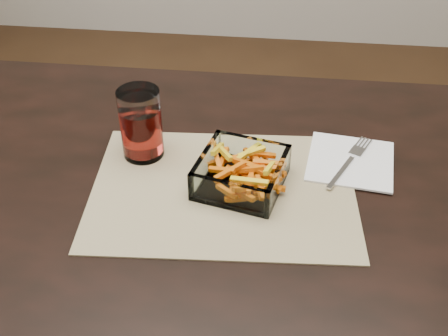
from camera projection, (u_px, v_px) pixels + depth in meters
The scene contains 6 objects.
dining_table at pixel (235, 241), 0.99m from camera, with size 1.60×0.90×0.75m.
placemat at pixel (223, 189), 0.96m from camera, with size 0.45×0.33×0.00m, color tan.
glass_bowl at pixel (241, 174), 0.96m from camera, with size 0.17×0.17×0.05m.
tumbler at pixel (141, 126), 1.01m from camera, with size 0.08×0.08×0.13m.
napkin at pixel (350, 161), 1.02m from camera, with size 0.15×0.15×0.00m, color white.
fork at pixel (350, 160), 1.02m from camera, with size 0.09×0.16×0.00m.
Camera 1 is at (0.06, -0.70, 1.38)m, focal length 45.00 mm.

